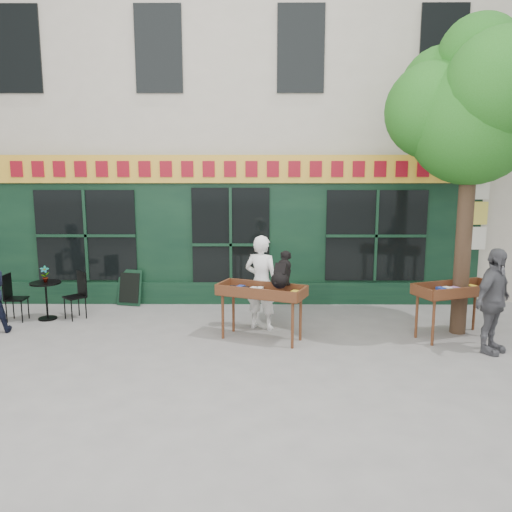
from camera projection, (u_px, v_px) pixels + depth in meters
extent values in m
plane|color=slate|center=(224.00, 337.00, 8.96)|extent=(80.00, 80.00, 0.00)
cube|color=beige|center=(237.00, 98.00, 14.05)|extent=(14.00, 7.00, 10.00)
cube|color=black|center=(231.00, 233.00, 11.08)|extent=(11.00, 0.16, 3.20)
cube|color=gold|center=(230.00, 169.00, 10.73)|extent=(11.00, 0.06, 0.60)
cube|color=maroon|center=(230.00, 169.00, 10.70)|extent=(9.60, 0.03, 0.34)
cube|color=black|center=(231.00, 293.00, 11.21)|extent=(11.00, 0.10, 0.50)
cube|color=black|center=(231.00, 245.00, 11.03)|extent=(1.70, 0.05, 2.50)
cube|color=black|center=(86.00, 236.00, 11.01)|extent=(2.20, 0.05, 2.00)
cube|color=black|center=(376.00, 236.00, 10.97)|extent=(2.20, 0.05, 2.00)
cube|color=silver|center=(476.00, 238.00, 10.95)|extent=(0.42, 0.02, 0.50)
cube|color=#E5D14C|center=(478.00, 213.00, 10.86)|extent=(0.42, 0.02, 0.50)
cube|color=silver|center=(480.00, 188.00, 10.77)|extent=(0.42, 0.02, 0.50)
cylinder|color=#382619|center=(464.00, 236.00, 8.93)|extent=(0.28, 0.28, 3.60)
sphere|color=#1F6216|center=(472.00, 121.00, 8.60)|extent=(2.20, 2.20, 2.20)
sphere|color=#1F6216|center=(505.00, 105.00, 8.85)|extent=(1.80, 1.80, 1.80)
sphere|color=#1F6216|center=(434.00, 111.00, 8.77)|extent=(1.70, 1.70, 1.70)
sphere|color=#1F6216|center=(503.00, 85.00, 7.93)|extent=(1.80, 1.80, 1.80)
sphere|color=#1F6216|center=(444.00, 91.00, 9.10)|extent=(1.60, 1.60, 1.60)
sphere|color=#1F6216|center=(480.00, 55.00, 8.52)|extent=(1.40, 1.40, 1.40)
cylinder|color=brown|center=(223.00, 317.00, 8.83)|extent=(0.05, 0.05, 0.80)
cylinder|color=brown|center=(292.00, 325.00, 8.34)|extent=(0.05, 0.05, 0.80)
cylinder|color=brown|center=(233.00, 311.00, 9.23)|extent=(0.05, 0.05, 0.80)
cylinder|color=brown|center=(300.00, 318.00, 8.74)|extent=(0.05, 0.05, 0.80)
cube|color=brown|center=(261.00, 294.00, 8.71)|extent=(1.61, 1.11, 0.05)
cube|color=brown|center=(255.00, 294.00, 8.44)|extent=(1.40, 0.61, 0.18)
cube|color=brown|center=(268.00, 286.00, 8.96)|extent=(1.40, 0.61, 0.18)
cube|color=brown|center=(261.00, 291.00, 8.70)|extent=(1.35, 0.86, 0.06)
imported|color=white|center=(261.00, 282.00, 9.34)|extent=(0.76, 0.64, 1.78)
cylinder|color=brown|center=(433.00, 323.00, 8.47)|extent=(0.05, 0.05, 0.80)
cylinder|color=brown|center=(493.00, 316.00, 8.91)|extent=(0.05, 0.05, 0.80)
cylinder|color=brown|center=(417.00, 316.00, 8.88)|extent=(0.05, 0.05, 0.80)
cylinder|color=brown|center=(474.00, 309.00, 9.32)|extent=(0.05, 0.05, 0.80)
cube|color=brown|center=(456.00, 293.00, 8.82)|extent=(1.61, 1.07, 0.05)
cube|color=brown|center=(469.00, 292.00, 8.54)|extent=(1.42, 0.56, 0.18)
cube|color=brown|center=(445.00, 285.00, 9.08)|extent=(1.42, 0.56, 0.18)
cube|color=brown|center=(457.00, 290.00, 8.81)|extent=(1.36, 0.83, 0.06)
imported|color=#525256|center=(493.00, 301.00, 8.07)|extent=(1.05, 0.98, 1.73)
cylinder|color=black|center=(48.00, 318.00, 10.06)|extent=(0.36, 0.36, 0.03)
cylinder|color=black|center=(47.00, 301.00, 10.00)|extent=(0.04, 0.04, 0.72)
cylinder|color=black|center=(45.00, 283.00, 9.94)|extent=(0.60, 0.60, 0.03)
cube|color=black|center=(17.00, 299.00, 9.89)|extent=(0.37, 0.37, 0.03)
cube|color=black|center=(7.00, 287.00, 9.85)|extent=(0.04, 0.36, 0.50)
cylinder|color=black|center=(22.00, 312.00, 9.78)|extent=(0.02, 0.02, 0.44)
cylinder|color=black|center=(28.00, 308.00, 10.08)|extent=(0.02, 0.02, 0.44)
cylinder|color=black|center=(6.00, 312.00, 9.78)|extent=(0.02, 0.02, 0.44)
cylinder|color=black|center=(13.00, 308.00, 10.07)|extent=(0.02, 0.02, 0.44)
cube|color=black|center=(75.00, 297.00, 10.03)|extent=(0.51, 0.51, 0.03)
cube|color=black|center=(82.00, 284.00, 10.11)|extent=(0.28, 0.27, 0.50)
cylinder|color=black|center=(65.00, 308.00, 10.07)|extent=(0.02, 0.02, 0.44)
cylinder|color=black|center=(72.00, 311.00, 9.86)|extent=(0.02, 0.02, 0.44)
cylinder|color=black|center=(79.00, 305.00, 10.28)|extent=(0.02, 0.02, 0.44)
cylinder|color=black|center=(86.00, 308.00, 10.08)|extent=(0.02, 0.02, 0.44)
imported|color=gray|center=(45.00, 274.00, 9.91)|extent=(0.20, 0.16, 0.33)
cube|color=black|center=(130.00, 288.00, 11.08)|extent=(0.59, 0.31, 0.79)
cube|color=black|center=(129.00, 288.00, 11.06)|extent=(0.49, 0.27, 0.65)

